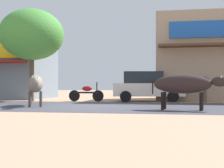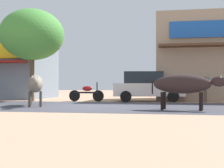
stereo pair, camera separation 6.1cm
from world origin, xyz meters
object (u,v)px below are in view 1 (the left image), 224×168
at_px(roadside_tree, 32,35).
at_px(parked_hatchback_car, 146,86).
at_px(cow_far_dark, 184,84).
at_px(cow_near_brown, 35,84).
at_px(pedestrian_by_shop, 205,86).
at_px(parked_motorcycle, 87,93).

distance_m(roadside_tree, parked_hatchback_car, 7.06).
xyz_separation_m(roadside_tree, cow_far_dark, (8.08, -4.95, -2.82)).
height_order(cow_near_brown, pedestrian_by_shop, pedestrian_by_shop).
bearing_deg(cow_near_brown, roadside_tree, 116.54).
height_order(parked_hatchback_car, parked_motorcycle, parked_hatchback_car).
xyz_separation_m(roadside_tree, parked_motorcycle, (3.14, 0.17, -3.27)).
bearing_deg(cow_far_dark, roadside_tree, 148.51).
distance_m(parked_hatchback_car, pedestrian_by_shop, 3.14).
height_order(cow_near_brown, cow_far_dark, cow_near_brown).
distance_m(parked_motorcycle, cow_near_brown, 4.21).
distance_m(roadside_tree, pedestrian_by_shop, 9.90).
bearing_deg(parked_motorcycle, cow_far_dark, -46.03).
xyz_separation_m(parked_hatchback_car, parked_motorcycle, (-3.25, -0.67, -0.37)).
distance_m(roadside_tree, cow_far_dark, 9.89).
bearing_deg(parked_hatchback_car, pedestrian_by_shop, -10.78).
bearing_deg(pedestrian_by_shop, parked_hatchback_car, 169.22).
height_order(parked_hatchback_car, pedestrian_by_shop, parked_hatchback_car).
bearing_deg(parked_hatchback_car, parked_motorcycle, -168.33).
relative_size(parked_hatchback_car, pedestrian_by_shop, 2.73).
bearing_deg(parked_motorcycle, pedestrian_by_shop, 0.76).
xyz_separation_m(parked_hatchback_car, cow_near_brown, (-4.47, -4.67, 0.10)).
xyz_separation_m(roadside_tree, parked_hatchback_car, (6.38, 0.84, -2.90)).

